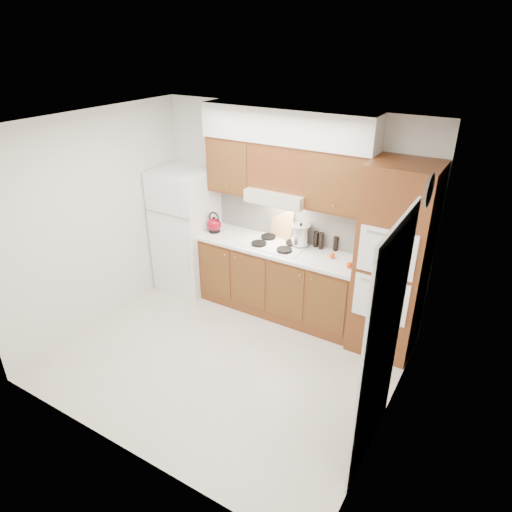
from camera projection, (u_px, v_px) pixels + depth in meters
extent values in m
plane|color=beige|center=(226.00, 358.00, 5.21)|extent=(3.60, 3.60, 0.00)
plane|color=white|center=(217.00, 126.00, 4.05)|extent=(3.60, 3.60, 0.00)
cube|color=silver|center=(289.00, 211.00, 5.78)|extent=(3.60, 0.02, 2.60)
cube|color=silver|center=(98.00, 222.00, 5.46)|extent=(0.02, 3.00, 2.60)
cube|color=silver|center=(399.00, 306.00, 3.80)|extent=(0.02, 3.00, 2.60)
cube|color=white|center=(187.00, 231.00, 6.35)|extent=(0.75, 0.72, 1.72)
cube|color=brown|center=(278.00, 280.00, 5.92)|extent=(2.11, 0.60, 0.90)
cube|color=white|center=(279.00, 248.00, 5.70)|extent=(2.13, 0.62, 0.04)
cube|color=white|center=(290.00, 218.00, 5.79)|extent=(2.11, 0.03, 0.56)
cube|color=brown|center=(393.00, 262.00, 4.96)|extent=(0.70, 0.65, 2.20)
cube|color=brown|center=(234.00, 164.00, 5.74)|extent=(0.63, 0.33, 0.70)
cube|color=brown|center=(341.00, 181.00, 5.08)|extent=(0.73, 0.33, 0.70)
cube|color=silver|center=(280.00, 195.00, 5.50)|extent=(0.75, 0.45, 0.15)
cube|color=brown|center=(283.00, 166.00, 5.39)|extent=(0.75, 0.33, 0.55)
cube|color=silver|center=(287.00, 125.00, 5.14)|extent=(2.13, 0.36, 0.40)
cube|color=white|center=(276.00, 245.00, 5.73)|extent=(0.74, 0.50, 0.01)
cube|color=black|center=(381.00, 352.00, 3.65)|extent=(0.02, 0.90, 2.10)
cylinder|color=#3F3833|center=(429.00, 190.00, 3.85)|extent=(0.02, 0.30, 0.30)
sphere|color=maroon|center=(214.00, 225.00, 6.05)|extent=(0.23, 0.23, 0.19)
cube|color=tan|center=(282.00, 223.00, 5.85)|extent=(0.33, 0.15, 0.42)
cylinder|color=silver|center=(300.00, 235.00, 5.65)|extent=(0.30, 0.30, 0.24)
cylinder|color=black|center=(321.00, 241.00, 5.59)|extent=(0.07, 0.07, 0.21)
cylinder|color=black|center=(316.00, 239.00, 5.65)|extent=(0.08, 0.08, 0.20)
cylinder|color=black|center=(336.00, 244.00, 5.55)|extent=(0.08, 0.08, 0.18)
sphere|color=#E6570C|center=(349.00, 265.00, 5.17)|extent=(0.09, 0.09, 0.07)
sphere|color=orange|center=(332.00, 255.00, 5.38)|extent=(0.08, 0.08, 0.07)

